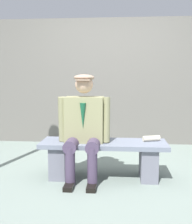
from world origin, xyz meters
name	(u,v)px	position (x,y,z in m)	size (l,w,h in m)	color
ground_plane	(104,177)	(0.00, 0.00, 0.00)	(30.00, 30.00, 0.00)	slate
bench	(104,155)	(0.00, 0.00, 0.27)	(1.48, 0.46, 0.43)	slate
seated_man	(84,123)	(0.23, 0.06, 0.66)	(0.61, 0.62, 1.22)	gray
rolled_magazine	(151,138)	(-0.56, -0.07, 0.46)	(0.06, 0.06, 0.21)	beige
stadium_wall	(110,82)	(0.00, -1.87, 1.11)	(12.00, 0.24, 2.22)	#63605A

